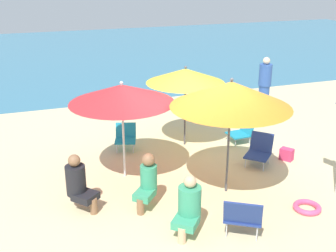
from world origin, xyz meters
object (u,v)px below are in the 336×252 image
Objects in this scene: person_b at (78,182)px; person_c at (264,88)px; beach_chair_a at (126,136)px; person_a at (147,180)px; umbrella_yellow at (185,76)px; beach_chair_b at (243,216)px; umbrella_red at (122,94)px; beach_chair_d at (243,130)px; person_d at (189,205)px; umbrella_orange at (231,94)px; swim_ring at (307,207)px; beach_chair_c at (259,150)px; beach_bag at (287,154)px.

person_b is 0.60× the size of person_c.
person_a is (-0.25, -2.48, 0.19)m from beach_chair_a.
beach_chair_b is at bearing -98.05° from umbrella_yellow.
umbrella_red reaches higher than beach_chair_d.
umbrella_orange is at bearing 170.29° from person_d.
person_c is at bearing 67.61° from swim_ring.
beach_chair_c is at bearing 57.95° from person_b.
beach_chair_d is 0.66× the size of person_d.
person_d is (1.45, -1.21, -0.03)m from person_b.
person_d is (-1.12, -0.94, -1.35)m from umbrella_orange.
person_a is (-1.47, -0.01, -1.32)m from umbrella_orange.
umbrella_orange is 2.26m from swim_ring.
beach_bag is at bearing 65.62° from swim_ring.
beach_bag is (1.79, 0.77, -1.68)m from umbrella_orange.
person_d is (-0.70, 0.39, 0.10)m from beach_chair_b.
person_a is 5.43m from person_c.
person_d is at bearing 45.82° from beach_chair_d.
person_b is (-3.97, -1.68, 0.20)m from beach_chair_d.
beach_chair_a is (-1.32, 0.21, -1.30)m from umbrella_yellow.
beach_chair_a is 0.65× the size of person_a.
person_b reaches higher than beach_chair_c.
person_b is at bearing -63.21° from person_a.
swim_ring is at bearing -46.24° from umbrella_orange.
umbrella_red is 2.59× the size of beach_chair_c.
person_d is at bearing 19.77° from beach_chair_a.
umbrella_red is 1.19× the size of person_c.
umbrella_red is 2.58× the size of beach_chair_b.
beach_chair_d is at bearing 81.78° from swim_ring.
person_a reaches higher than beach_chair_b.
person_c is 4.79m from swim_ring.
umbrella_orange is 2.81× the size of beach_chair_c.
beach_bag is (0.81, 1.79, 0.08)m from swim_ring.
umbrella_orange is 1.15× the size of umbrella_yellow.
person_b reaches higher than beach_chair_b.
beach_chair_a is at bearing 116.33° from umbrella_orange.
umbrella_orange reaches higher than swim_ring.
beach_chair_a is 2.90m from beach_chair_c.
umbrella_red is 2.06× the size of person_a.
beach_chair_b is 0.80× the size of person_d.
beach_chair_c is 1.17m from beach_chair_d.
beach_chair_c is at bearing 84.65° from swim_ring.
umbrella_yellow is at bearing 24.24° from beach_chair_b.
beach_chair_c is at bearing -53.98° from umbrella_yellow.
beach_chair_b is 2.65m from beach_chair_c.
swim_ring is (2.55, -2.20, -1.61)m from umbrella_red.
beach_bag is (3.01, -1.70, -0.17)m from beach_chair_a.
person_a is at bearing -102.15° from person_c.
beach_chair_d is at bearing -13.32° from umbrella_yellow.
umbrella_red is at bearing -127.69° from person_d.
beach_chair_b is 2.86× the size of beach_bag.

